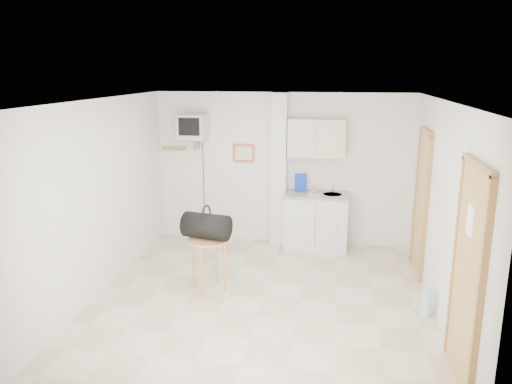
% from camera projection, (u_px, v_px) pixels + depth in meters
% --- Properties ---
extents(ground, '(4.50, 4.50, 0.00)m').
position_uv_depth(ground, '(263.00, 298.00, 6.39)').
color(ground, beige).
rests_on(ground, ground).
extents(room_envelope, '(4.24, 4.54, 2.55)m').
position_uv_depth(room_envelope, '(284.00, 180.00, 6.07)').
color(room_envelope, white).
rests_on(room_envelope, ground).
extents(kitchenette, '(1.03, 0.58, 2.10)m').
position_uv_depth(kitchenette, '(316.00, 200.00, 8.03)').
color(kitchenette, silver).
rests_on(kitchenette, ground).
extents(crt_television, '(0.44, 0.45, 2.15)m').
position_uv_depth(crt_television, '(193.00, 127.00, 8.08)').
color(crt_television, slate).
rests_on(crt_television, ground).
extents(round_table, '(0.54, 0.54, 0.71)m').
position_uv_depth(round_table, '(209.00, 247.00, 6.50)').
color(round_table, tan).
rests_on(round_table, ground).
extents(duffel_bag, '(0.66, 0.45, 0.45)m').
position_uv_depth(duffel_bag, '(206.00, 226.00, 6.46)').
color(duffel_bag, black).
rests_on(duffel_bag, round_table).
extents(water_bottle, '(0.12, 0.12, 0.37)m').
position_uv_depth(water_bottle, '(426.00, 303.00, 5.90)').
color(water_bottle, '#ACCAE1').
rests_on(water_bottle, ground).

